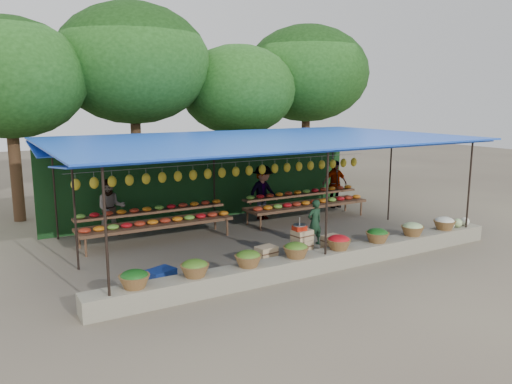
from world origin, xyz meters
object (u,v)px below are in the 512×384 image
crate_counter (301,249)px  blue_crate_front (145,293)px  vendor_seated (315,222)px  blue_crate_back (161,277)px  weighing_scale (299,227)px

crate_counter → blue_crate_front: bearing=-173.3°
vendor_seated → blue_crate_back: bearing=5.0°
weighing_scale → blue_crate_back: size_ratio=0.56×
blue_crate_back → vendor_seated: bearing=-10.0°
crate_counter → blue_crate_back: bearing=177.1°
vendor_seated → crate_counter: bearing=36.0°
crate_counter → blue_crate_back: 3.45m
blue_crate_back → weighing_scale: bearing=-22.7°
blue_crate_front → crate_counter: bearing=21.4°
vendor_seated → blue_crate_back: 4.63m
blue_crate_front → vendor_seated: bearing=30.3°
weighing_scale → blue_crate_back: (-3.39, 0.17, -0.67)m
crate_counter → vendor_seated: bearing=40.7°
vendor_seated → blue_crate_back: (-4.55, -0.78, -0.44)m
weighing_scale → crate_counter: bearing=0.0°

